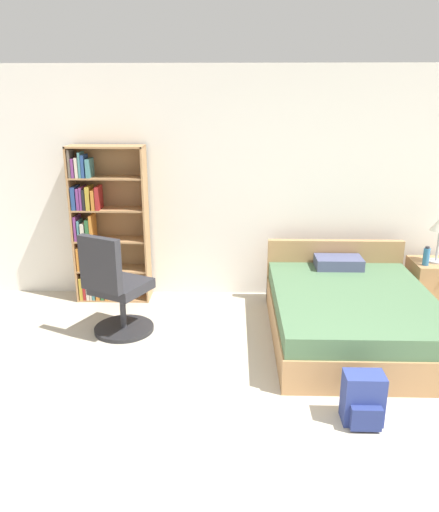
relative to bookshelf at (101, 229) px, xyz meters
The scene contains 8 objects.
ground_plane 3.67m from the bookshelf, 57.61° to the right, with size 14.00×14.00×0.00m, color #BCB29E.
wall_back 1.98m from the bookshelf, ahead, with size 9.00×0.06×2.60m.
bookshelf is the anchor object (origin of this frame).
bed 2.85m from the bookshelf, 19.30° to the right, with size 1.50×1.96×0.74m.
office_chair 1.06m from the bookshelf, 69.22° to the right, with size 0.66×0.71×1.05m.
nightstand 3.74m from the bookshelf, ahead, with size 0.44×0.50×0.53m.
water_bottle 3.58m from the bookshelf, ahead, with size 0.07×0.07×0.21m.
backpack_blue 3.40m from the bookshelf, 43.09° to the right, with size 0.29×0.25×0.39m.
Camera 1 is at (-0.42, -2.39, 2.28)m, focal length 35.00 mm.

